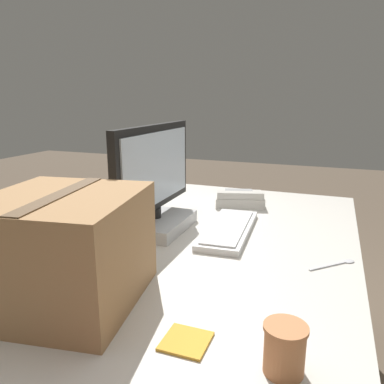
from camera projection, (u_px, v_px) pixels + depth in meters
office_desk at (210, 351)px, 1.29m from camera, size 1.80×0.90×0.73m
monitor at (155, 188)px, 1.39m from camera, size 0.56×0.23×0.39m
keyboard at (229, 229)px, 1.39m from camera, size 0.45×0.18×0.03m
desk_phone at (239, 198)px, 1.76m from camera, size 0.26×0.27×0.07m
paper_cup_right at (284, 349)px, 0.67m from camera, size 0.08×0.08×0.09m
spoon at (339, 263)px, 1.12m from camera, size 0.13×0.13×0.00m
cardboard_box at (65, 249)px, 0.90m from camera, size 0.41×0.40×0.27m
sticky_note_pad at (186, 341)px, 0.76m from camera, size 0.09×0.09×0.01m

